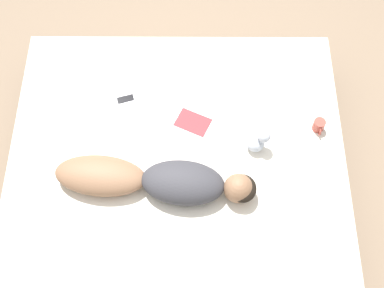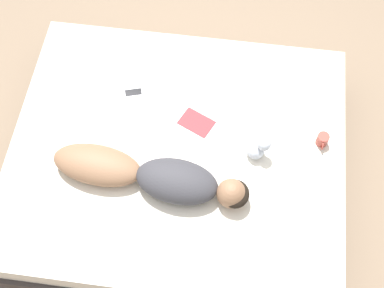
% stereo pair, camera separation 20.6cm
% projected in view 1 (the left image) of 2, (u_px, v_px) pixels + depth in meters
% --- Properties ---
extents(ground_plane, '(12.00, 12.00, 0.00)m').
position_uv_depth(ground_plane, '(179.00, 182.00, 3.87)').
color(ground_plane, '#7A6651').
extents(bed, '(1.91, 2.21, 0.49)m').
position_uv_depth(bed, '(178.00, 167.00, 3.65)').
color(bed, '#383333').
rests_on(bed, ground_plane).
extents(person, '(0.38, 1.25, 0.19)m').
position_uv_depth(person, '(158.00, 181.00, 3.24)').
color(person, brown).
rests_on(person, bed).
extents(open_magazine, '(0.55, 0.48, 0.01)m').
position_uv_depth(open_magazine, '(200.00, 110.00, 3.58)').
color(open_magazine, white).
rests_on(open_magazine, bed).
extents(coffee_mug, '(0.11, 0.08, 0.09)m').
position_uv_depth(coffee_mug, '(319.00, 125.00, 3.47)').
color(coffee_mug, '#993D33').
rests_on(coffee_mug, bed).
extents(cell_phone, '(0.10, 0.15, 0.01)m').
position_uv_depth(cell_phone, '(126.00, 99.00, 3.61)').
color(cell_phone, silver).
rests_on(cell_phone, bed).
extents(plush_toy, '(0.13, 0.15, 0.18)m').
position_uv_depth(plush_toy, '(258.00, 141.00, 3.38)').
color(plush_toy, '#B2BCCC').
rests_on(plush_toy, bed).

